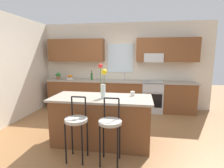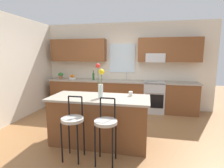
% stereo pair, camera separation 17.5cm
% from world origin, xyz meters
% --- Properties ---
extents(ground_plane, '(14.00, 14.00, 0.00)m').
position_xyz_m(ground_plane, '(0.00, 0.00, 0.00)').
color(ground_plane, olive).
extents(wall_left, '(0.12, 4.60, 2.70)m').
position_xyz_m(wall_left, '(-2.56, 0.30, 1.35)').
color(wall_left, beige).
rests_on(wall_left, ground).
extents(back_wall_assembly, '(5.60, 0.50, 2.70)m').
position_xyz_m(back_wall_assembly, '(0.02, 1.98, 1.51)').
color(back_wall_assembly, beige).
rests_on(back_wall_assembly, ground).
extents(counter_run, '(4.56, 0.64, 0.92)m').
position_xyz_m(counter_run, '(0.00, 1.70, 0.47)').
color(counter_run, brown).
rests_on(counter_run, ground).
extents(sink_faucet, '(0.02, 0.13, 0.23)m').
position_xyz_m(sink_faucet, '(0.16, 1.84, 1.06)').
color(sink_faucet, '#B7BABC').
rests_on(sink_faucet, counter_run).
extents(oven_range, '(0.60, 0.64, 0.92)m').
position_xyz_m(oven_range, '(1.02, 1.68, 0.46)').
color(oven_range, '#B7BABC').
rests_on(oven_range, ground).
extents(kitchen_island, '(1.89, 0.81, 0.92)m').
position_xyz_m(kitchen_island, '(-0.07, -0.49, 0.46)').
color(kitchen_island, brown).
rests_on(kitchen_island, ground).
extents(bar_stool_near, '(0.36, 0.36, 1.04)m').
position_xyz_m(bar_stool_near, '(-0.35, -1.10, 0.64)').
color(bar_stool_near, black).
rests_on(bar_stool_near, ground).
extents(bar_stool_middle, '(0.36, 0.36, 1.04)m').
position_xyz_m(bar_stool_middle, '(0.20, -1.10, 0.64)').
color(bar_stool_middle, black).
rests_on(bar_stool_middle, ground).
extents(flower_vase, '(0.16, 0.11, 0.64)m').
position_xyz_m(flower_vase, '(-0.02, -0.57, 1.23)').
color(flower_vase, silver).
rests_on(flower_vase, kitchen_island).
extents(mug_ceramic, '(0.08, 0.08, 0.09)m').
position_xyz_m(mug_ceramic, '(0.50, -0.29, 0.97)').
color(mug_ceramic, silver).
rests_on(mug_ceramic, kitchen_island).
extents(fruit_bowl_oranges, '(0.24, 0.24, 0.16)m').
position_xyz_m(fruit_bowl_oranges, '(-1.60, 1.71, 0.97)').
color(fruit_bowl_oranges, silver).
rests_on(fruit_bowl_oranges, counter_run).
extents(bottle_olive_oil, '(0.06, 0.06, 0.30)m').
position_xyz_m(bottle_olive_oil, '(-0.87, 1.70, 1.04)').
color(bottle_olive_oil, '#1E5923').
rests_on(bottle_olive_oil, counter_run).
extents(potted_plant_small, '(0.19, 0.13, 0.21)m').
position_xyz_m(potted_plant_small, '(-2.01, 1.70, 1.04)').
color(potted_plant_small, '#9E5B3D').
rests_on(potted_plant_small, counter_run).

